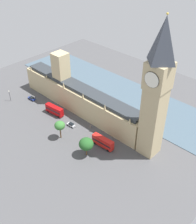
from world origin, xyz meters
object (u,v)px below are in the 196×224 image
(clock_tower, at_px, (156,91))
(double_decker_bus_under_trees, at_px, (103,142))
(parliament_building, at_px, (78,96))
(double_decker_bus_near_tower, at_px, (54,110))
(pedestrian_kerbside, at_px, (60,108))
(street_lamp_leading, at_px, (9,94))
(car_silver_far_end, at_px, (71,125))
(car_blue_corner, at_px, (32,98))
(plane_tree_by_river_gate, at_px, (86,144))
(plane_tree_midblock, at_px, (60,126))
(pedestrian_opposite_hall, at_px, (90,126))

(clock_tower, relative_size, double_decker_bus_under_trees, 5.47)
(parliament_building, bearing_deg, double_decker_bus_near_tower, -22.90)
(parliament_building, height_order, double_decker_bus_near_tower, parliament_building)
(clock_tower, height_order, pedestrian_kerbside, clock_tower)
(parliament_building, height_order, street_lamp_leading, parliament_building)
(pedestrian_kerbside, bearing_deg, car_silver_far_end, 107.47)
(double_decker_bus_near_tower, height_order, car_silver_far_end, double_decker_bus_near_tower)
(double_decker_bus_under_trees, xyz_separation_m, pedestrian_kerbside, (-5.41, -35.56, -1.87))
(street_lamp_leading, bearing_deg, car_blue_corner, 138.02)
(clock_tower, bearing_deg, plane_tree_by_river_gate, -40.88)
(car_silver_far_end, bearing_deg, plane_tree_by_river_gate, -116.92)
(double_decker_bus_under_trees, bearing_deg, car_silver_far_end, 86.46)
(plane_tree_midblock, bearing_deg, double_decker_bus_under_trees, 116.60)
(double_decker_bus_under_trees, relative_size, plane_tree_by_river_gate, 1.22)
(clock_tower, xyz_separation_m, pedestrian_kerbside, (6.00, -51.45, -29.38))
(parliament_building, distance_m, car_blue_corner, 28.58)
(double_decker_bus_near_tower, bearing_deg, double_decker_bus_under_trees, 82.28)
(clock_tower, height_order, plane_tree_midblock, clock_tower)
(clock_tower, xyz_separation_m, double_decker_bus_near_tower, (10.62, -50.20, -27.51))
(car_blue_corner, height_order, pedestrian_opposite_hall, car_blue_corner)
(clock_tower, distance_m, pedestrian_kerbside, 59.55)
(parliament_building, bearing_deg, plane_tree_by_river_gate, 52.30)
(parliament_building, height_order, car_blue_corner, parliament_building)
(plane_tree_midblock, height_order, street_lamp_leading, plane_tree_midblock)
(car_silver_far_end, relative_size, pedestrian_kerbside, 2.61)
(double_decker_bus_near_tower, relative_size, double_decker_bus_under_trees, 1.01)
(clock_tower, xyz_separation_m, street_lamp_leading, (19.35, -77.70, -25.77))
(double_decker_bus_near_tower, relative_size, pedestrian_kerbside, 6.30)
(pedestrian_opposite_hall, relative_size, plane_tree_by_river_gate, 0.18)
(car_silver_far_end, bearing_deg, double_decker_bus_under_trees, -92.95)
(car_silver_far_end, height_order, pedestrian_kerbside, car_silver_far_end)
(parliament_building, relative_size, pedestrian_kerbside, 45.81)
(double_decker_bus_under_trees, distance_m, pedestrian_kerbside, 36.01)
(parliament_building, xyz_separation_m, car_blue_corner, (12.28, -24.94, -6.64))
(car_blue_corner, height_order, plane_tree_midblock, plane_tree_midblock)
(parliament_building, bearing_deg, street_lamp_leading, -57.47)
(car_blue_corner, xyz_separation_m, double_decker_bus_near_tower, (-0.21, 19.84, 1.75))
(pedestrian_kerbside, xyz_separation_m, pedestrian_opposite_hall, (-0.17, 22.06, -0.05))
(clock_tower, distance_m, street_lamp_leading, 84.12)
(plane_tree_midblock, relative_size, plane_tree_by_river_gate, 1.04)
(parliament_building, relative_size, plane_tree_midblock, 8.62)
(car_silver_far_end, xyz_separation_m, pedestrian_opposite_hall, (-5.65, 7.31, -0.17))
(pedestrian_kerbside, relative_size, plane_tree_by_river_gate, 0.20)
(parliament_building, bearing_deg, pedestrian_opposite_hall, 65.17)
(pedestrian_kerbside, bearing_deg, car_blue_corner, -37.55)
(car_blue_corner, distance_m, car_silver_far_end, 33.34)
(plane_tree_midblock, bearing_deg, parliament_building, -152.50)
(parliament_building, xyz_separation_m, pedestrian_opposite_hall, (7.27, 15.71, -6.81))
(clock_tower, bearing_deg, double_decker_bus_under_trees, -54.32)
(car_silver_far_end, xyz_separation_m, plane_tree_by_river_gate, (8.54, 19.37, 5.18))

